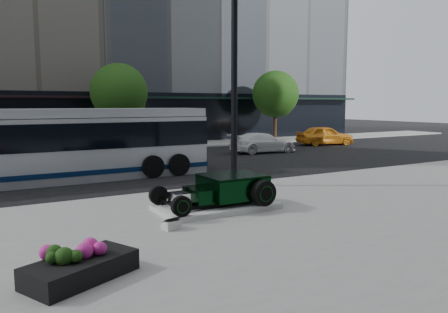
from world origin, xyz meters
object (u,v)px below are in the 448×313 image
transit_bus (62,144)px  white_sedan (263,143)px  hot_rod (226,188)px  flower_planter (81,267)px  lamppost (234,91)px  yellow_taxi (325,135)px

transit_bus → white_sedan: 13.72m
hot_rod → flower_planter: hot_rod is taller
transit_bus → white_sedan: bearing=18.0°
lamppost → white_sedan: size_ratio=1.70×
hot_rod → yellow_taxi: bearing=39.5°
lamppost → yellow_taxi: (15.08, 11.27, -2.86)m
lamppost → yellow_taxi: lamppost is taller
white_sedan → yellow_taxi: size_ratio=1.02×
transit_bus → yellow_taxi: bearing=17.0°
transit_bus → yellow_taxi: transit_bus is taller
yellow_taxi → white_sedan: bearing=120.6°
yellow_taxi → flower_planter: bearing=143.8°
yellow_taxi → transit_bus: bearing=122.5°
lamppost → white_sedan: lamppost is taller
white_sedan → flower_planter: bearing=140.1°
white_sedan → yellow_taxi: (7.15, 1.94, 0.09)m
hot_rod → lamppost: bearing=54.7°
white_sedan → yellow_taxi: yellow_taxi is taller
hot_rod → transit_bus: (-3.08, 7.92, 0.79)m
flower_planter → transit_bus: (1.72, 11.14, 1.15)m
lamppost → transit_bus: bearing=135.0°
white_sedan → hot_rod: bearing=144.6°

